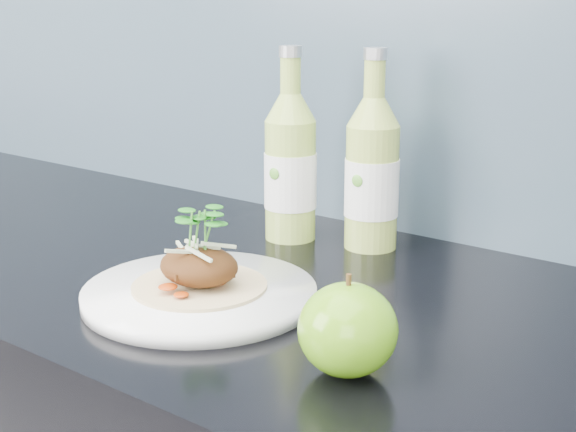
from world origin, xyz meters
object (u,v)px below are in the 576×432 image
(cider_bottle_right, at_px, (372,174))
(dinner_plate, at_px, (200,294))
(cider_bottle_left, at_px, (290,168))
(green_apple, at_px, (348,330))

(cider_bottle_right, bearing_deg, dinner_plate, -105.91)
(cider_bottle_left, height_order, cider_bottle_right, same)
(green_apple, xyz_separation_m, cider_bottle_left, (-0.30, 0.31, 0.06))
(dinner_plate, relative_size, green_apple, 2.73)
(cider_bottle_left, xyz_separation_m, cider_bottle_right, (0.11, 0.03, 0.00))
(green_apple, distance_m, cider_bottle_right, 0.39)
(dinner_plate, xyz_separation_m, cider_bottle_right, (0.05, 0.29, 0.09))
(dinner_plate, xyz_separation_m, green_apple, (0.23, -0.05, 0.04))
(cider_bottle_left, bearing_deg, green_apple, -49.55)
(green_apple, relative_size, cider_bottle_right, 0.45)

